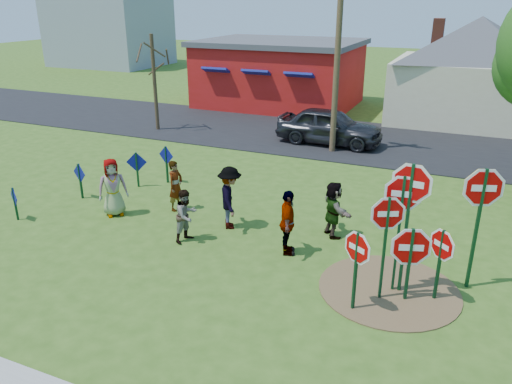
% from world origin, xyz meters
% --- Properties ---
extents(ground, '(120.00, 120.00, 0.00)m').
position_xyz_m(ground, '(0.00, 0.00, 0.00)').
color(ground, '#355719').
rests_on(ground, ground).
extents(road, '(120.00, 7.50, 0.04)m').
position_xyz_m(road, '(0.00, 11.50, 0.02)').
color(road, black).
rests_on(road, ground).
extents(dirt_patch, '(3.20, 3.20, 0.03)m').
position_xyz_m(dirt_patch, '(4.50, -1.00, 0.01)').
color(dirt_patch, brown).
rests_on(dirt_patch, ground).
extents(red_building, '(9.40, 7.69, 3.90)m').
position_xyz_m(red_building, '(-5.50, 17.99, 1.97)').
color(red_building, '#A71610').
rests_on(red_building, ground).
extents(cream_house, '(9.40, 9.40, 6.50)m').
position_xyz_m(cream_house, '(5.50, 18.00, 2.92)').
color(cream_house, beige).
rests_on(cream_house, ground).
extents(distant_building, '(10.00, 8.00, 8.00)m').
position_xyz_m(distant_building, '(-28.00, 30.00, 4.00)').
color(distant_building, '#8C939E').
rests_on(distant_building, ground).
extents(stop_sign_a, '(0.82, 0.52, 1.96)m').
position_xyz_m(stop_sign_a, '(3.91, -2.08, 1.33)').
color(stop_sign_a, '#0F391E').
rests_on(stop_sign_a, ground).
extents(stop_sign_b, '(1.18, 0.18, 3.22)m').
position_xyz_m(stop_sign_b, '(4.72, -0.94, 2.34)').
color(stop_sign_b, '#0F391E').
rests_on(stop_sign_b, ground).
extents(stop_sign_c, '(1.09, 0.17, 2.92)m').
position_xyz_m(stop_sign_c, '(4.57, -0.96, 2.06)').
color(stop_sign_c, '#0F391E').
rests_on(stop_sign_c, ground).
extents(stop_sign_d, '(1.13, 0.42, 3.05)m').
position_xyz_m(stop_sign_d, '(6.13, -0.12, 2.20)').
color(stop_sign_d, '#0F391E').
rests_on(stop_sign_d, ground).
extents(stop_sign_e, '(1.13, 0.41, 1.90)m').
position_xyz_m(stop_sign_e, '(4.89, -1.25, 1.21)').
color(stop_sign_e, '#0F391E').
rests_on(stop_sign_e, ground).
extents(stop_sign_f, '(0.72, 0.64, 1.82)m').
position_xyz_m(stop_sign_f, '(5.49, -0.98, 1.25)').
color(stop_sign_f, '#0F391E').
rests_on(stop_sign_f, ground).
extents(stop_sign_g, '(0.91, 0.44, 2.56)m').
position_xyz_m(stop_sign_g, '(4.36, -1.42, 1.80)').
color(stop_sign_g, '#0F391E').
rests_on(stop_sign_g, ground).
extents(blue_diamond_a, '(0.56, 0.30, 1.04)m').
position_xyz_m(blue_diamond_a, '(-6.46, -1.53, 0.63)').
color(blue_diamond_a, '#0F391E').
rests_on(blue_diamond_a, ground).
extents(blue_diamond_b, '(0.65, 0.22, 1.22)m').
position_xyz_m(blue_diamond_b, '(-5.88, 0.62, 0.75)').
color(blue_diamond_b, '#0F391E').
rests_on(blue_diamond_b, ground).
extents(blue_diamond_c, '(0.68, 0.29, 1.27)m').
position_xyz_m(blue_diamond_c, '(-4.82, 2.28, 0.78)').
color(blue_diamond_c, '#0F391E').
rests_on(blue_diamond_c, ground).
extents(blue_diamond_d, '(0.68, 0.17, 1.37)m').
position_xyz_m(blue_diamond_d, '(-4.11, 3.07, 0.85)').
color(blue_diamond_d, '#0F391E').
rests_on(blue_diamond_d, ground).
extents(person_a, '(1.02, 1.04, 1.80)m').
position_xyz_m(person_a, '(-4.00, -0.04, 0.90)').
color(person_a, navy).
rests_on(person_a, ground).
extents(person_b, '(0.43, 0.61, 1.61)m').
position_xyz_m(person_b, '(-2.47, 1.07, 0.80)').
color(person_b, '#207358').
rests_on(person_b, ground).
extents(person_c, '(0.73, 0.84, 1.49)m').
position_xyz_m(person_c, '(-1.04, -0.66, 0.75)').
color(person_c, '#956041').
rests_on(person_c, ground).
extents(person_d, '(1.18, 1.37, 1.84)m').
position_xyz_m(person_d, '(-0.34, 0.58, 0.92)').
color(person_d, '#2E2E32').
rests_on(person_d, ground).
extents(person_e, '(0.75, 1.11, 1.76)m').
position_xyz_m(person_e, '(1.74, -0.28, 0.88)').
color(person_e, '#412B50').
rests_on(person_e, ground).
extents(person_f, '(1.29, 1.47, 1.61)m').
position_xyz_m(person_f, '(2.54, 1.22, 0.80)').
color(person_f, '#1E4B2D').
rests_on(person_f, ground).
extents(suv, '(4.82, 2.08, 1.62)m').
position_xyz_m(suv, '(-0.13, 10.32, 0.85)').
color(suv, '#2B2B2F').
rests_on(suv, road).
extents(utility_pole, '(1.93, 0.43, 7.93)m').
position_xyz_m(utility_pole, '(0.32, 9.23, 4.17)').
color(utility_pole, '#4C3823').
rests_on(utility_pole, ground).
extents(bare_tree_west, '(1.80, 1.80, 4.68)m').
position_xyz_m(bare_tree_west, '(-8.82, 9.44, 3.03)').
color(bare_tree_west, '#382819').
rests_on(bare_tree_west, ground).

